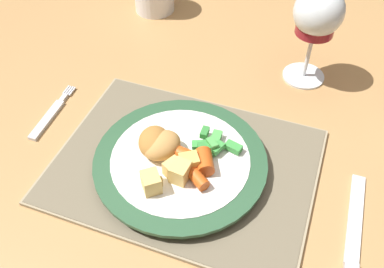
{
  "coord_description": "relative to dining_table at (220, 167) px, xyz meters",
  "views": [
    {
      "loc": [
        0.11,
        -0.44,
        1.23
      ],
      "look_at": [
        -0.03,
        -0.05,
        0.78
      ],
      "focal_mm": 40.0,
      "sensor_mm": 36.0,
      "label": 1
    }
  ],
  "objects": [
    {
      "name": "dining_table",
      "position": [
        0.0,
        0.0,
        0.0
      ],
      "size": [
        1.47,
        1.05,
        0.74
      ],
      "color": "#AD7F4C",
      "rests_on": "ground"
    },
    {
      "name": "placemat",
      "position": [
        -0.03,
        -0.08,
        0.08
      ],
      "size": [
        0.37,
        0.28,
        0.01
      ],
      "color": "gray",
      "rests_on": "dining_table"
    },
    {
      "name": "dinner_plate",
      "position": [
        -0.04,
        -0.08,
        0.09
      ],
      "size": [
        0.25,
        0.25,
        0.02
      ],
      "color": "white",
      "rests_on": "placemat"
    },
    {
      "name": "breaded_croquettes",
      "position": [
        -0.07,
        -0.08,
        0.12
      ],
      "size": [
        0.08,
        0.07,
        0.03
      ],
      "color": "#A87033",
      "rests_on": "dinner_plate"
    },
    {
      "name": "green_beans_pile",
      "position": [
        -0.0,
        -0.06,
        0.11
      ],
      "size": [
        0.07,
        0.08,
        0.02
      ],
      "color": "#4CA84C",
      "rests_on": "dinner_plate"
    },
    {
      "name": "glazed_carrots",
      "position": [
        -0.01,
        -0.09,
        0.11
      ],
      "size": [
        0.07,
        0.07,
        0.02
      ],
      "color": "#CC5119",
      "rests_on": "dinner_plate"
    },
    {
      "name": "fork",
      "position": [
        -0.27,
        -0.05,
        0.08
      ],
      "size": [
        0.02,
        0.13,
        0.01
      ],
      "color": "silver",
      "rests_on": "dining_table"
    },
    {
      "name": "table_knife",
      "position": [
        0.21,
        -0.13,
        0.08
      ],
      "size": [
        0.02,
        0.21,
        0.01
      ],
      "color": "silver",
      "rests_on": "dining_table"
    },
    {
      "name": "wine_glass",
      "position": [
        0.09,
        0.19,
        0.2
      ],
      "size": [
        0.08,
        0.08,
        0.17
      ],
      "color": "silver",
      "rests_on": "dining_table"
    },
    {
      "name": "roast_potatoes",
      "position": [
        -0.04,
        -0.12,
        0.11
      ],
      "size": [
        0.07,
        0.08,
        0.03
      ],
      "color": "#DBB256",
      "rests_on": "dinner_plate"
    }
  ]
}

